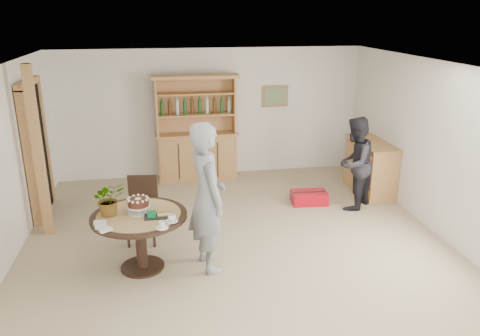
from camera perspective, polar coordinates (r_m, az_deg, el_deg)
name	(u,v)px	position (r m, az deg, el deg)	size (l,w,h in m)	color
ground	(241,257)	(6.44, 0.08, -10.79)	(7.00, 7.00, 0.00)	#C7B288
room_shell	(241,132)	(5.80, 0.11, 4.39)	(6.04, 7.04, 2.52)	white
doorway	(36,148)	(8.05, -23.63, 2.22)	(0.13, 1.10, 2.18)	black
pine_post	(38,153)	(7.21, -23.36, 1.66)	(0.12, 0.12, 2.50)	#B28A4B
hutch	(197,145)	(9.14, -5.28, 2.84)	(1.62, 0.54, 2.04)	#BB804F
sideboard	(370,167)	(8.81, 15.59, 0.14)	(0.54, 1.26, 0.94)	#BB804F
dining_table	(140,225)	(6.05, -12.13, -6.86)	(1.20, 1.20, 0.76)	black
dining_chair	(143,205)	(6.84, -11.79, -4.41)	(0.47, 0.47, 0.95)	black
birthday_cake	(138,203)	(5.99, -12.30, -4.24)	(0.30, 0.30, 0.20)	white
flower_vase	(109,199)	(5.98, -15.70, -3.64)	(0.38, 0.33, 0.42)	#3F7233
gift_tray	(156,215)	(5.86, -10.18, -5.67)	(0.30, 0.20, 0.08)	black
coffee_cup_a	(172,218)	(5.71, -8.32, -6.08)	(0.15, 0.15, 0.09)	white
coffee_cup_b	(162,225)	(5.56, -9.50, -6.92)	(0.15, 0.15, 0.08)	white
napkins	(102,226)	(5.74, -16.46, -6.83)	(0.24, 0.33, 0.03)	white
teen_boy	(207,197)	(5.83, -4.02, -3.61)	(0.70, 0.46, 1.93)	gray
adult_person	(354,163)	(7.92, 13.76, 0.54)	(0.76, 0.59, 1.56)	black
red_suitcase	(309,197)	(8.18, 8.42, -3.57)	(0.63, 0.45, 0.21)	#B9091A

